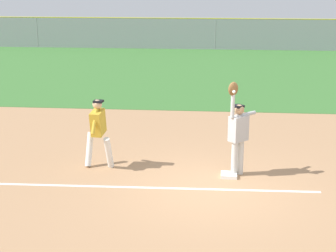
# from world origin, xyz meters

# --- Properties ---
(ground_plane) EXTENTS (70.86, 70.86, 0.00)m
(ground_plane) POSITION_xyz_m (0.00, 0.00, 0.00)
(ground_plane) COLOR tan
(outfield_grass) EXTENTS (46.03, 15.92, 0.01)m
(outfield_grass) POSITION_xyz_m (0.00, 14.96, 0.01)
(outfield_grass) COLOR #3D7533
(outfield_grass) RESTS_ON ground_plane
(chalk_foul_line) EXTENTS (12.00, 0.37, 0.01)m
(chalk_foul_line) POSITION_xyz_m (-3.57, -0.09, 0.00)
(chalk_foul_line) COLOR white
(chalk_foul_line) RESTS_ON ground_plane
(first_base) EXTENTS (0.39, 0.39, 0.08)m
(first_base) POSITION_xyz_m (0.43, 0.81, 0.04)
(first_base) COLOR white
(first_base) RESTS_ON ground_plane
(fielder) EXTENTS (0.72, 0.70, 2.28)m
(fielder) POSITION_xyz_m (0.61, 0.95, 1.12)
(fielder) COLOR silver
(fielder) RESTS_ON ground_plane
(runner) EXTENTS (0.74, 0.85, 1.72)m
(runner) POSITION_xyz_m (-2.76, 1.17, 1.00)
(runner) COLOR white
(runner) RESTS_ON ground_plane
(baseball) EXTENTS (0.07, 0.07, 0.07)m
(baseball) POSITION_xyz_m (0.47, 0.71, 2.07)
(baseball) COLOR white
(outfield_fence) EXTENTS (46.11, 0.08, 1.96)m
(outfield_fence) POSITION_xyz_m (0.00, 22.92, 0.98)
(outfield_fence) COLOR #93999E
(outfield_fence) RESTS_ON ground_plane
(parked_car_tan) EXTENTS (4.50, 2.32, 1.25)m
(parked_car_tan) POSITION_xyz_m (-9.25, 25.63, 0.67)
(parked_car_tan) COLOR tan
(parked_car_tan) RESTS_ON ground_plane
(parked_car_green) EXTENTS (4.46, 2.23, 1.25)m
(parked_car_green) POSITION_xyz_m (-4.38, 25.06, 0.67)
(parked_car_green) COLOR #1E6B33
(parked_car_green) RESTS_ON ground_plane
(parked_car_red) EXTENTS (4.59, 2.51, 1.25)m
(parked_car_red) POSITION_xyz_m (0.32, 25.77, 0.67)
(parked_car_red) COLOR #B21E1E
(parked_car_red) RESTS_ON ground_plane
(parked_car_black) EXTENTS (4.46, 2.23, 1.25)m
(parked_car_black) POSITION_xyz_m (5.67, 25.08, 0.67)
(parked_car_black) COLOR black
(parked_car_black) RESTS_ON ground_plane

